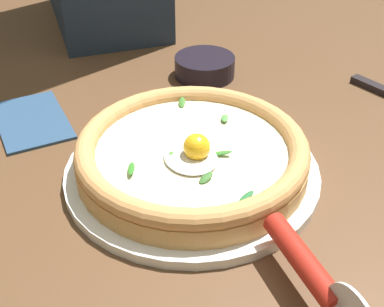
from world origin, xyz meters
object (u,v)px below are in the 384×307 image
object	(u,v)px
pizza_cutter	(313,274)
folded_napkin	(31,119)
pizza	(192,153)
side_bowl	(205,67)

from	to	relation	value
pizza_cutter	folded_napkin	world-z (taller)	pizza_cutter
pizza	side_bowl	bearing A→B (deg)	151.71
side_bowl	folded_napkin	world-z (taller)	side_bowl
pizza_cutter	side_bowl	bearing A→B (deg)	166.86
side_bowl	pizza_cutter	size ratio (longest dim) A/B	0.59
pizza	pizza_cutter	distance (m)	0.21
pizza_cutter	folded_napkin	size ratio (longest dim) A/B	1.17
pizza	pizza_cutter	xyz separation A→B (m)	(0.21, 0.02, 0.00)
pizza_cutter	folded_napkin	distance (m)	0.45
pizza	folded_napkin	size ratio (longest dim) A/B	1.93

